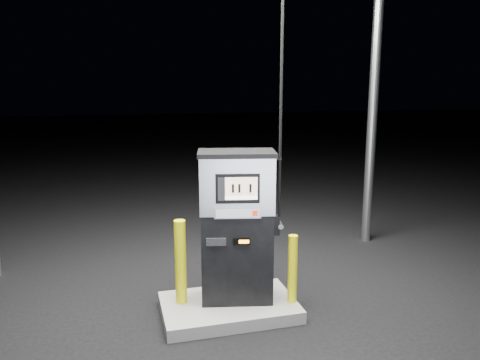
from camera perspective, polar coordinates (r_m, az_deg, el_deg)
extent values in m
plane|color=black|center=(5.89, -1.37, -15.91)|extent=(80.00, 80.00, 0.00)
cube|color=slate|center=(5.86, -1.38, -15.26)|extent=(1.60, 1.00, 0.15)
cylinder|color=gray|center=(8.26, 15.86, 7.87)|extent=(0.16, 0.16, 4.50)
cube|color=black|center=(5.70, -0.41, -9.15)|extent=(0.92, 0.65, 1.10)
cube|color=silver|center=(5.45, -0.42, -0.44)|extent=(0.94, 0.67, 0.66)
cube|color=black|center=(5.39, -0.43, 3.28)|extent=(0.98, 0.71, 0.05)
cube|color=black|center=(5.20, -0.29, -1.07)|extent=(0.49, 0.13, 0.34)
cube|color=beige|center=(5.19, 0.16, -0.81)|extent=(0.35, 0.08, 0.21)
cube|color=white|center=(5.21, 0.16, -2.19)|extent=(0.35, 0.08, 0.04)
cube|color=silver|center=(5.27, -0.28, -4.07)|extent=(0.52, 0.14, 0.12)
cube|color=#93959A|center=(5.26, -0.27, -4.11)|extent=(0.48, 0.10, 0.09)
cube|color=red|center=(5.27, 1.84, -4.08)|extent=(0.06, 0.02, 0.06)
cube|color=black|center=(5.38, 0.19, -7.50)|extent=(0.19, 0.06, 0.08)
cube|color=orange|center=(5.37, 0.49, -7.53)|extent=(0.11, 0.03, 0.04)
cube|color=black|center=(5.37, -2.94, -7.55)|extent=(0.23, 0.07, 0.09)
cube|color=black|center=(5.62, 4.34, -5.45)|extent=(0.12, 0.17, 0.22)
cylinder|color=gray|center=(5.63, 4.87, -5.44)|extent=(0.10, 0.20, 0.06)
cylinder|color=black|center=(5.34, 5.02, 9.73)|extent=(0.04, 0.04, 2.74)
cylinder|color=yellow|center=(5.66, -7.26, -9.88)|extent=(0.14, 0.14, 1.02)
cylinder|color=yellow|center=(5.70, 6.42, -10.70)|extent=(0.13, 0.13, 0.83)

